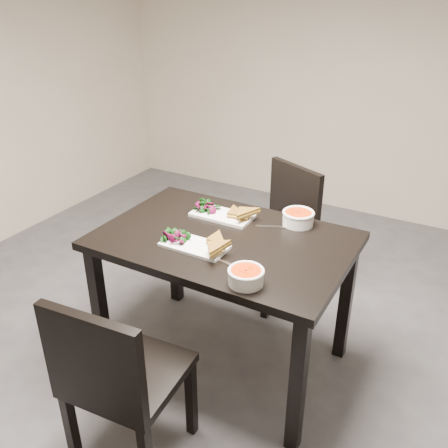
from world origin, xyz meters
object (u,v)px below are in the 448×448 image
table (224,255)px  plate_near (195,246)px  soup_bowl_far (298,217)px  soup_bowl_near (246,276)px  plate_far (222,215)px  chair_near (116,377)px  chair_far (280,225)px

table → plate_near: bearing=-114.1°
plate_near → soup_bowl_far: soup_bowl_far is taller
plate_near → soup_bowl_near: size_ratio=2.05×
soup_bowl_near → plate_far: bearing=128.3°
soup_bowl_near → plate_far: (-0.39, 0.50, -0.03)m
plate_far → soup_bowl_near: bearing=-51.7°
chair_near → soup_bowl_far: size_ratio=5.25×
table → plate_far: (-0.12, 0.19, 0.11)m
table → soup_bowl_near: size_ratio=7.98×
chair_near → plate_far: bearing=89.5°
chair_near → plate_near: bearing=87.3°
chair_near → plate_far: 1.00m
chair_near → chair_far: (0.03, 1.51, 0.00)m
plate_near → table: bearing=65.9°
plate_near → soup_bowl_far: 0.56m
plate_far → plate_near: bearing=-81.9°
plate_far → soup_bowl_far: soup_bowl_far is taller
chair_far → soup_bowl_far: bearing=-33.9°
table → plate_near: size_ratio=3.90×
chair_near → table: bearing=81.7°
chair_far → plate_near: size_ratio=2.76×
chair_near → plate_far: (-0.07, 0.96, 0.27)m
chair_near → chair_far: size_ratio=1.00×
soup_bowl_far → plate_near: bearing=-125.7°
chair_far → plate_near: 0.95m
chair_near → plate_near: 0.67m
plate_near → soup_bowl_near: bearing=-23.7°
table → chair_far: bearing=91.2°
soup_bowl_far → chair_far: bearing=121.6°
table → soup_bowl_near: (0.27, -0.31, 0.14)m
chair_near → soup_bowl_far: 1.15m
chair_far → soup_bowl_near: size_ratio=5.66×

